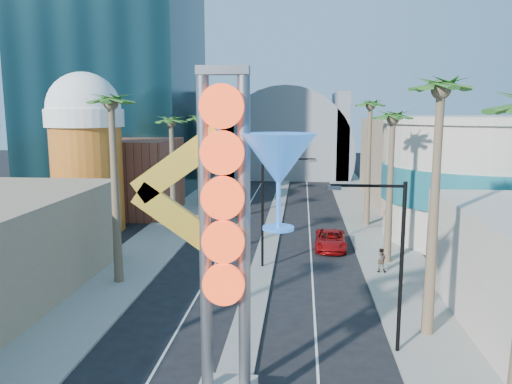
{
  "coord_description": "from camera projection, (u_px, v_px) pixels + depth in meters",
  "views": [
    {
      "loc": [
        2.69,
        -13.99,
        11.06
      ],
      "look_at": [
        -0.55,
        21.06,
        5.3
      ],
      "focal_mm": 35.0,
      "sensor_mm": 36.0,
      "label": 1
    }
  ],
  "objects": [
    {
      "name": "turquoise_building",
      "position": [
        481.0,
        179.0,
        42.77
      ],
      "size": [
        16.6,
        16.6,
        10.6
      ],
      "color": "#BEB3A1",
      "rests_on": "ground"
    },
    {
      "name": "streetlight_2",
      "position": [
        391.0,
        252.0,
        22.24
      ],
      "size": [
        3.45,
        0.25,
        8.0
      ],
      "color": "black",
      "rests_on": "ground"
    },
    {
      "name": "palm_6",
      "position": [
        393.0,
        127.0,
        34.97
      ],
      "size": [
        2.4,
        2.4,
        11.7
      ],
      "color": "brown",
      "rests_on": "ground"
    },
    {
      "name": "palm_3",
      "position": [
        199.0,
        125.0,
        56.34
      ],
      "size": [
        2.4,
        2.4,
        11.2
      ],
      "color": "brown",
      "rests_on": "ground"
    },
    {
      "name": "streetlight_1",
      "position": [
        274.0,
        164.0,
        58.28
      ],
      "size": [
        3.79,
        0.25,
        8.0
      ],
      "color": "black",
      "rests_on": "ground"
    },
    {
      "name": "palm_2",
      "position": [
        171.0,
        128.0,
        44.54
      ],
      "size": [
        2.4,
        2.4,
        11.2
      ],
      "color": "brown",
      "rests_on": "ground"
    },
    {
      "name": "brick_filler_west",
      "position": [
        128.0,
        177.0,
        53.93
      ],
      "size": [
        10.0,
        10.0,
        8.0
      ],
      "primitive_type": "cube",
      "color": "brown",
      "rests_on": "ground"
    },
    {
      "name": "sidewalk_east",
      "position": [
        370.0,
        223.0,
        49.29
      ],
      "size": [
        5.0,
        100.0,
        0.15
      ],
      "primitive_type": "cube",
      "color": "gray",
      "rests_on": "ground"
    },
    {
      "name": "pedestrian_b",
      "position": [
        381.0,
        260.0,
        34.0
      ],
      "size": [
        0.89,
        0.74,
        1.66
      ],
      "primitive_type": "imported",
      "rotation": [
        0.0,
        0.0,
        2.99
      ],
      "color": "gray",
      "rests_on": "sidewalk_east"
    },
    {
      "name": "canopy",
      "position": [
        286.0,
        150.0,
        85.83
      ],
      "size": [
        22.0,
        16.0,
        22.0
      ],
      "color": "slate",
      "rests_on": "ground"
    },
    {
      "name": "palm_5",
      "position": [
        440.0,
        106.0,
        22.96
      ],
      "size": [
        2.4,
        2.4,
        13.2
      ],
      "color": "brown",
      "rests_on": "ground"
    },
    {
      "name": "palm_1",
      "position": [
        111.0,
        114.0,
        30.57
      ],
      "size": [
        2.4,
        2.4,
        12.7
      ],
      "color": "brown",
      "rests_on": "ground"
    },
    {
      "name": "hotel_tower",
      "position": [
        114.0,
        2.0,
        64.84
      ],
      "size": [
        20.0,
        20.0,
        50.0
      ],
      "primitive_type": "cube",
      "color": "black",
      "rests_on": "ground"
    },
    {
      "name": "neon_sign",
      "position": [
        247.0,
        219.0,
        17.43
      ],
      "size": [
        6.53,
        2.6,
        12.55
      ],
      "color": "gray",
      "rests_on": "ground"
    },
    {
      "name": "streetlight_0",
      "position": [
        270.0,
        201.0,
        34.59
      ],
      "size": [
        3.79,
        0.25,
        8.0
      ],
      "color": "black",
      "rests_on": "ground"
    },
    {
      "name": "sidewalk_west",
      "position": [
        182.0,
        219.0,
        51.02
      ],
      "size": [
        5.0,
        100.0,
        0.15
      ],
      "primitive_type": "cube",
      "color": "gray",
      "rests_on": "ground"
    },
    {
      "name": "red_pickup",
      "position": [
        331.0,
        240.0,
        40.24
      ],
      "size": [
        2.66,
        5.4,
        1.48
      ],
      "primitive_type": "imported",
      "rotation": [
        0.0,
        0.0,
        -0.04
      ],
      "color": "#990B0C",
      "rests_on": "ground"
    },
    {
      "name": "beer_mug",
      "position": [
        86.0,
        146.0,
        45.53
      ],
      "size": [
        7.0,
        7.0,
        14.5
      ],
      "color": "#A94916",
      "rests_on": "ground"
    },
    {
      "name": "median",
      "position": [
        276.0,
        215.0,
        53.1
      ],
      "size": [
        1.6,
        84.0,
        0.15
      ],
      "primitive_type": "cube",
      "color": "gray",
      "rests_on": "ground"
    },
    {
      "name": "palm_7",
      "position": [
        370.0,
        113.0,
        46.62
      ],
      "size": [
        2.4,
        2.4,
        12.7
      ],
      "color": "brown",
      "rests_on": "ground"
    },
    {
      "name": "filler_east",
      "position": [
        412.0,
        161.0,
        60.68
      ],
      "size": [
        10.0,
        20.0,
        10.0
      ],
      "primitive_type": "cube",
      "color": "#968261",
      "rests_on": "ground"
    }
  ]
}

